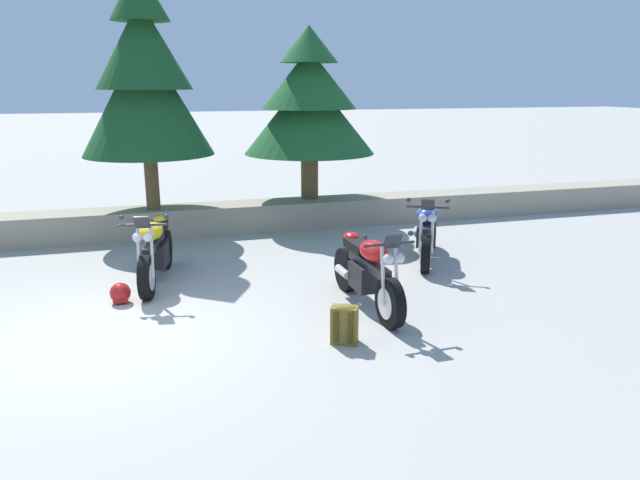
% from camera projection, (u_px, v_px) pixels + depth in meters
% --- Properties ---
extents(ground_plane, '(120.00, 120.00, 0.00)m').
position_uv_depth(ground_plane, '(105.00, 336.00, 7.03)').
color(ground_plane, '#A3A099').
extents(stone_wall, '(36.00, 0.80, 0.55)m').
position_uv_depth(stone_wall, '(117.00, 224.00, 11.41)').
color(stone_wall, gray).
rests_on(stone_wall, ground).
extents(motorcycle_yellow_near_left, '(0.74, 2.05, 1.18)m').
position_uv_depth(motorcycle_yellow_near_left, '(154.00, 251.00, 8.81)').
color(motorcycle_yellow_near_left, black).
rests_on(motorcycle_yellow_near_left, ground).
extents(motorcycle_red_centre, '(0.67, 2.06, 1.18)m').
position_uv_depth(motorcycle_red_centre, '(368.00, 273.00, 7.80)').
color(motorcycle_red_centre, black).
rests_on(motorcycle_red_centre, ground).
extents(motorcycle_blue_far_right, '(1.12, 1.92, 1.18)m').
position_uv_depth(motorcycle_blue_far_right, '(426.00, 232.00, 9.96)').
color(motorcycle_blue_far_right, black).
rests_on(motorcycle_blue_far_right, ground).
extents(rider_backpack, '(0.35, 0.34, 0.47)m').
position_uv_depth(rider_backpack, '(345.00, 323.00, 6.79)').
color(rider_backpack, brown).
rests_on(rider_backpack, ground).
extents(rider_helmet, '(0.28, 0.28, 0.28)m').
position_uv_depth(rider_helmet, '(120.00, 293.00, 8.06)').
color(rider_helmet, '#B21919').
rests_on(rider_helmet, ground).
extents(pine_tree_mid_left, '(2.41, 2.41, 4.38)m').
position_uv_depth(pine_tree_mid_left, '(144.00, 77.00, 10.85)').
color(pine_tree_mid_left, brown).
rests_on(pine_tree_mid_left, stone_wall).
extents(pine_tree_mid_right, '(2.68, 2.68, 3.47)m').
position_uv_depth(pine_tree_mid_right, '(309.00, 101.00, 12.07)').
color(pine_tree_mid_right, brown).
rests_on(pine_tree_mid_right, stone_wall).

